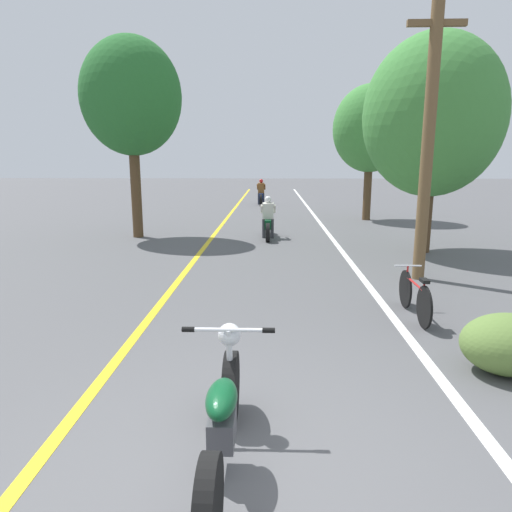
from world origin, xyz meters
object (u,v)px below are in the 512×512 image
at_px(motorcycle_foreground, 223,419).
at_px(bicycle_parked, 415,296).
at_px(motorcycle_rider_far, 261,195).
at_px(roadside_tree_right_far, 370,129).
at_px(roadside_tree_left, 131,97).
at_px(motorcycle_rider_lead, 268,222).
at_px(roadside_tree_right_near, 433,116).
at_px(utility_pole, 428,138).

relative_size(motorcycle_foreground, bicycle_parked, 1.38).
relative_size(motorcycle_rider_far, bicycle_parked, 1.34).
distance_m(roadside_tree_right_far, roadside_tree_left, 9.42).
distance_m(motorcycle_foreground, motorcycle_rider_lead, 11.08).
bearing_deg(motorcycle_rider_lead, roadside_tree_left, 179.57).
bearing_deg(roadside_tree_left, roadside_tree_right_far, 29.38).
distance_m(motorcycle_foreground, bicycle_parked, 4.50).
bearing_deg(roadside_tree_right_near, utility_pole, -109.69).
bearing_deg(roadside_tree_left, utility_pole, -34.53).
relative_size(utility_pole, roadside_tree_left, 0.91).
relative_size(utility_pole, motorcycle_rider_far, 2.59).
xyz_separation_m(roadside_tree_right_near, motorcycle_foreground, (-4.45, -8.94, -3.08)).
bearing_deg(motorcycle_rider_far, motorcycle_rider_lead, -87.57).
bearing_deg(motorcycle_foreground, roadside_tree_right_near, 63.55).
distance_m(utility_pole, roadside_tree_left, 9.00).
height_order(roadside_tree_right_far, motorcycle_foreground, roadside_tree_right_far).
distance_m(utility_pole, roadside_tree_right_far, 9.72).
height_order(roadside_tree_right_far, motorcycle_rider_far, roadside_tree_right_far).
xyz_separation_m(roadside_tree_right_far, motorcycle_rider_far, (-4.50, 6.57, -3.10)).
bearing_deg(utility_pole, bicycle_parked, -108.81).
xyz_separation_m(utility_pole, roadside_tree_right_near, (1.03, 2.88, 0.66)).
xyz_separation_m(roadside_tree_right_near, motorcycle_rider_lead, (-4.19, 2.13, -3.00)).
xyz_separation_m(utility_pole, roadside_tree_left, (-7.32, 5.04, 1.43)).
xyz_separation_m(roadside_tree_left, motorcycle_rider_far, (3.69, 11.17, -3.75)).
bearing_deg(roadside_tree_left, motorcycle_rider_lead, -0.43).
bearing_deg(bicycle_parked, motorcycle_rider_lead, 107.54).
bearing_deg(roadside_tree_right_far, bicycle_parked, -97.95).
relative_size(roadside_tree_left, motorcycle_rider_far, 2.85).
bearing_deg(roadside_tree_right_near, roadside_tree_left, 165.49).
bearing_deg(roadside_tree_right_near, motorcycle_rider_far, 109.27).
distance_m(roadside_tree_right_far, bicycle_parked, 12.60).
height_order(motorcycle_rider_lead, bicycle_parked, motorcycle_rider_lead).
relative_size(roadside_tree_right_far, bicycle_parked, 3.37).
bearing_deg(bicycle_parked, motorcycle_rider_far, 98.60).
xyz_separation_m(utility_pole, motorcycle_rider_far, (-3.63, 16.21, -2.32)).
bearing_deg(utility_pole, roadside_tree_left, 145.47).
xyz_separation_m(roadside_tree_left, bicycle_parked, (6.50, -7.44, -3.93)).
distance_m(roadside_tree_right_near, bicycle_parked, 6.42).
height_order(roadside_tree_right_near, bicycle_parked, roadside_tree_right_near).
bearing_deg(roadside_tree_left, motorcycle_rider_far, 71.75).
relative_size(utility_pole, motorcycle_foreground, 2.51).
xyz_separation_m(roadside_tree_right_far, motorcycle_foreground, (-4.29, -15.72, -3.20)).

